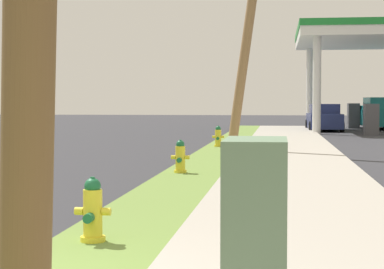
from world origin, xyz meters
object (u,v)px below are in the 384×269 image
fire_hydrant_nearest (93,213)px  car_navy_by_near_pump (324,119)px  fire_hydrant_second (180,158)px  utility_cabinet (256,236)px  fire_hydrant_third (218,137)px  truck_teal_at_forecourt (378,114)px  utility_pole_midground (252,3)px

fire_hydrant_nearest → car_navy_by_near_pump: car_navy_by_near_pump is taller
fire_hydrant_second → utility_cabinet: bearing=-78.7°
utility_cabinet → fire_hydrant_third: bearing=95.9°
fire_hydrant_nearest → fire_hydrant_second: bearing=90.7°
fire_hydrant_nearest → car_navy_by_near_pump: 33.36m
car_navy_by_near_pump → truck_teal_at_forecourt: size_ratio=0.82×
fire_hydrant_nearest → car_navy_by_near_pump: bearing=81.9°
utility_pole_midground → truck_teal_at_forecourt: bearing=71.2°
fire_hydrant_nearest → utility_cabinet: 3.28m
utility_cabinet → truck_teal_at_forecourt: truck_teal_at_forecourt is taller
fire_hydrant_second → truck_teal_at_forecourt: truck_teal_at_forecourt is taller
fire_hydrant_nearest → fire_hydrant_third: bearing=90.1°
utility_pole_midground → utility_cabinet: size_ratio=7.18×
fire_hydrant_third → truck_teal_at_forecourt: (8.30, 19.81, 0.47)m
fire_hydrant_third → fire_hydrant_nearest: bearing=-89.9°
fire_hydrant_nearest → car_navy_by_near_pump: size_ratio=0.16×
utility_pole_midground → utility_cabinet: 18.66m
car_navy_by_near_pump → truck_teal_at_forecourt: 4.90m
fire_hydrant_nearest → fire_hydrant_second: 7.63m
fire_hydrant_third → utility_pole_midground: (1.22, -1.05, 4.57)m
utility_pole_midground → car_navy_by_near_pump: bearing=78.6°
fire_hydrant_nearest → fire_hydrant_second: size_ratio=1.00×
utility_pole_midground → fire_hydrant_nearest: bearing=-94.4°
fire_hydrant_nearest → utility_cabinet: bearing=-53.3°
utility_cabinet → truck_teal_at_forecourt: (6.31, 39.01, 0.17)m
fire_hydrant_third → truck_teal_at_forecourt: truck_teal_at_forecourt is taller
fire_hydrant_nearest → fire_hydrant_third: same height
utility_pole_midground → car_navy_by_near_pump: 18.35m
car_navy_by_near_pump → truck_teal_at_forecourt: bearing=43.6°
car_navy_by_near_pump → fire_hydrant_third: bearing=-106.1°
fire_hydrant_second → car_navy_by_near_pump: 25.85m
fire_hydrant_second → utility_pole_midground: (1.27, 7.91, 4.57)m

